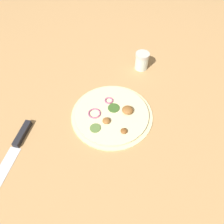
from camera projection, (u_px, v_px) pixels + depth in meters
name	position (u px, v px, depth m)	size (l,w,h in m)	color
ground_plane	(112.00, 115.00, 0.77)	(3.00, 3.00, 0.00)	tan
pizza	(112.00, 114.00, 0.77)	(0.29, 0.29, 0.03)	beige
knife	(16.00, 146.00, 0.69)	(0.16, 0.27, 0.02)	silver
spice_jar	(142.00, 61.00, 0.91)	(0.06, 0.06, 0.07)	silver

